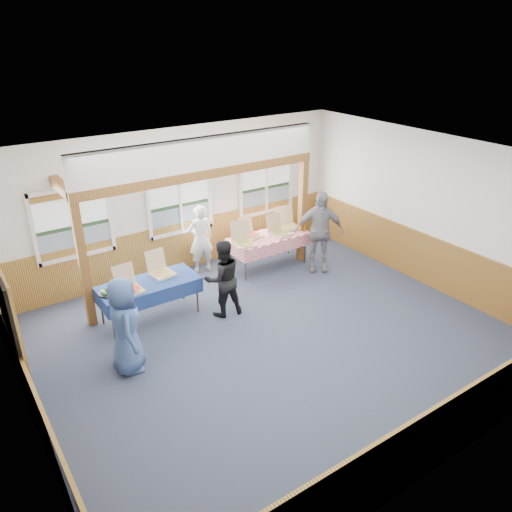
% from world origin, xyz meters
% --- Properties ---
extents(floor, '(8.00, 8.00, 0.00)m').
position_xyz_m(floor, '(0.00, 0.00, 0.00)').
color(floor, '#2B3446').
rests_on(floor, ground).
extents(ceiling, '(8.00, 8.00, 0.00)m').
position_xyz_m(ceiling, '(0.00, 0.00, 3.20)').
color(ceiling, white).
rests_on(ceiling, wall_back).
extents(wall_back, '(8.00, 0.00, 8.00)m').
position_xyz_m(wall_back, '(0.00, 3.50, 1.60)').
color(wall_back, silver).
rests_on(wall_back, floor).
extents(wall_front, '(8.00, 0.00, 8.00)m').
position_xyz_m(wall_front, '(0.00, -3.50, 1.60)').
color(wall_front, silver).
rests_on(wall_front, floor).
extents(wall_left, '(0.00, 8.00, 8.00)m').
position_xyz_m(wall_left, '(-4.00, 0.00, 1.60)').
color(wall_left, silver).
rests_on(wall_left, floor).
extents(wall_right, '(0.00, 8.00, 8.00)m').
position_xyz_m(wall_right, '(4.00, 0.00, 1.60)').
color(wall_right, silver).
rests_on(wall_right, floor).
extents(wainscot_back, '(7.98, 0.05, 1.10)m').
position_xyz_m(wainscot_back, '(0.00, 3.48, 0.55)').
color(wainscot_back, brown).
rests_on(wainscot_back, floor).
extents(wainscot_front, '(7.98, 0.05, 1.10)m').
position_xyz_m(wainscot_front, '(0.00, -3.48, 0.55)').
color(wainscot_front, brown).
rests_on(wainscot_front, floor).
extents(wainscot_left, '(0.05, 6.98, 1.10)m').
position_xyz_m(wainscot_left, '(-3.98, 0.00, 0.55)').
color(wainscot_left, brown).
rests_on(wainscot_left, floor).
extents(wainscot_right, '(0.05, 6.98, 1.10)m').
position_xyz_m(wainscot_right, '(3.98, 0.00, 0.55)').
color(wainscot_right, brown).
rests_on(wainscot_right, floor).
extents(cased_opening, '(0.06, 1.30, 2.10)m').
position_xyz_m(cased_opening, '(-3.96, 0.90, 1.05)').
color(cased_opening, '#2E2E2E').
rests_on(cased_opening, wall_left).
extents(window_left, '(1.56, 0.10, 1.46)m').
position_xyz_m(window_left, '(-2.30, 3.46, 1.68)').
color(window_left, white).
rests_on(window_left, wall_back).
extents(window_mid, '(1.56, 0.10, 1.46)m').
position_xyz_m(window_mid, '(0.00, 3.46, 1.68)').
color(window_mid, white).
rests_on(window_mid, wall_back).
extents(window_right, '(1.56, 0.10, 1.46)m').
position_xyz_m(window_right, '(2.30, 3.46, 1.68)').
color(window_right, white).
rests_on(window_right, wall_back).
extents(post_left, '(0.15, 0.15, 2.40)m').
position_xyz_m(post_left, '(-2.50, 2.30, 1.20)').
color(post_left, brown).
rests_on(post_left, floor).
extents(post_right, '(0.15, 0.15, 2.40)m').
position_xyz_m(post_right, '(2.50, 2.30, 1.20)').
color(post_right, brown).
rests_on(post_right, floor).
extents(cross_beam, '(5.15, 0.18, 0.18)m').
position_xyz_m(cross_beam, '(0.00, 2.30, 2.49)').
color(cross_beam, brown).
rests_on(cross_beam, post_left).
extents(table_left, '(2.01, 1.38, 0.76)m').
position_xyz_m(table_left, '(-1.49, 1.87, 0.70)').
color(table_left, '#2E2E2E').
rests_on(table_left, floor).
extents(table_right, '(1.89, 0.92, 0.76)m').
position_xyz_m(table_right, '(1.66, 2.44, 0.70)').
color(table_right, '#2E2E2E').
rests_on(table_right, floor).
extents(pizza_box_a, '(0.43, 0.51, 0.44)m').
position_xyz_m(pizza_box_a, '(-1.90, 1.77, 0.82)').
color(pizza_box_a, tan).
rests_on(pizza_box_a, table_left).
extents(pizza_box_b, '(0.45, 0.53, 0.44)m').
position_xyz_m(pizza_box_b, '(-1.15, 2.04, 0.82)').
color(pizza_box_b, tan).
rests_on(pizza_box_b, table_left).
extents(pizza_box_c, '(0.52, 0.60, 0.47)m').
position_xyz_m(pizza_box_c, '(0.92, 2.34, 0.83)').
color(pizza_box_c, tan).
rests_on(pizza_box_c, table_right).
extents(pizza_box_d, '(0.44, 0.52, 0.42)m').
position_xyz_m(pizza_box_d, '(1.31, 2.63, 0.82)').
color(pizza_box_d, tan).
rests_on(pizza_box_d, table_right).
extents(pizza_box_e, '(0.45, 0.54, 0.45)m').
position_xyz_m(pizza_box_e, '(1.91, 2.36, 0.82)').
color(pizza_box_e, tan).
rests_on(pizza_box_e, table_right).
extents(pizza_box_f, '(0.53, 0.60, 0.47)m').
position_xyz_m(pizza_box_f, '(2.32, 2.58, 0.83)').
color(pizza_box_f, tan).
rests_on(pizza_box_f, table_right).
extents(veggie_tray, '(0.37, 0.37, 0.09)m').
position_xyz_m(veggie_tray, '(-2.24, 1.87, 0.79)').
color(veggie_tray, black).
rests_on(veggie_tray, table_left).
extents(drink_glass, '(0.07, 0.07, 0.15)m').
position_xyz_m(drink_glass, '(2.51, 2.19, 0.83)').
color(drink_glass, brown).
rests_on(drink_glass, table_right).
extents(woman_white, '(0.61, 0.44, 1.57)m').
position_xyz_m(woman_white, '(0.27, 3.10, 0.78)').
color(woman_white, silver).
rests_on(woman_white, floor).
extents(woman_black, '(0.82, 0.68, 1.53)m').
position_xyz_m(woman_black, '(-0.28, 1.22, 0.77)').
color(woman_black, black).
rests_on(woman_black, floor).
extents(man_blue, '(0.69, 0.90, 1.64)m').
position_xyz_m(man_blue, '(-2.41, 0.61, 0.82)').
color(man_blue, '#395590').
rests_on(man_blue, floor).
extents(person_grey, '(1.16, 0.99, 1.86)m').
position_xyz_m(person_grey, '(2.49, 1.68, 0.93)').
color(person_grey, gray).
rests_on(person_grey, floor).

